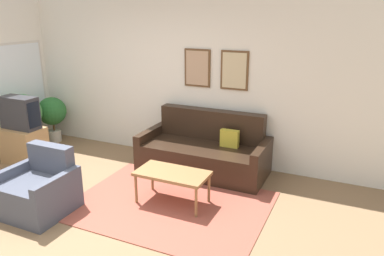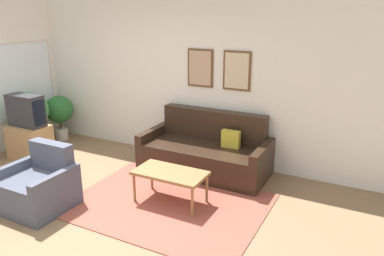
# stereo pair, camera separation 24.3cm
# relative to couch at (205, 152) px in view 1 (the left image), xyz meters

# --- Properties ---
(ground_plane) EXTENTS (16.00, 16.00, 0.00)m
(ground_plane) POSITION_rel_couch_xyz_m (-0.92, -2.06, -0.31)
(ground_plane) COLOR #846647
(area_rug) EXTENTS (2.48, 1.86, 0.01)m
(area_rug) POSITION_rel_couch_xyz_m (0.02, -1.22, -0.30)
(area_rug) COLOR #9E4C3D
(area_rug) RESTS_ON ground_plane
(wall_back) EXTENTS (8.00, 0.09, 2.70)m
(wall_back) POSITION_rel_couch_xyz_m (-0.90, 0.46, 1.04)
(wall_back) COLOR white
(wall_back) RESTS_ON ground_plane
(couch) EXTENTS (1.97, 0.90, 0.92)m
(couch) POSITION_rel_couch_xyz_m (0.00, 0.00, 0.00)
(couch) COLOR black
(couch) RESTS_ON ground_plane
(coffee_table) EXTENTS (0.94, 0.50, 0.44)m
(coffee_table) POSITION_rel_couch_xyz_m (0.02, -1.14, 0.09)
(coffee_table) COLOR olive
(coffee_table) RESTS_ON ground_plane
(tv_stand) EXTENTS (0.66, 0.46, 0.59)m
(tv_stand) POSITION_rel_couch_xyz_m (-2.86, -0.92, -0.01)
(tv_stand) COLOR #A87F51
(tv_stand) RESTS_ON ground_plane
(tv) EXTENTS (0.63, 0.28, 0.52)m
(tv) POSITION_rel_couch_xyz_m (-2.85, -0.92, 0.54)
(tv) COLOR #2D2D33
(tv) RESTS_ON tv_stand
(armchair) EXTENTS (0.82, 0.76, 0.80)m
(armchair) POSITION_rel_couch_xyz_m (-1.41, -2.02, -0.03)
(armchair) COLOR #474C5B
(armchair) RESTS_ON ground_plane
(potted_plant_tall) EXTENTS (0.65, 0.65, 1.03)m
(potted_plant_tall) POSITION_rel_couch_xyz_m (-3.27, -0.51, 0.36)
(potted_plant_tall) COLOR beige
(potted_plant_tall) RESTS_ON ground_plane
(potted_plant_by_window) EXTENTS (0.53, 0.53, 0.87)m
(potted_plant_by_window) POSITION_rel_couch_xyz_m (-3.17, 0.07, 0.25)
(potted_plant_by_window) COLOR beige
(potted_plant_by_window) RESTS_ON ground_plane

